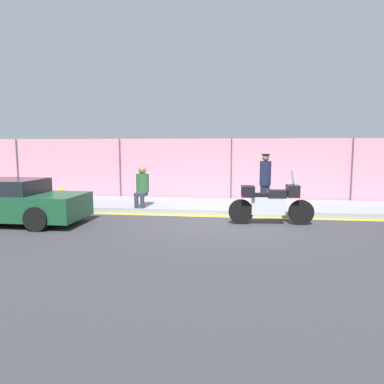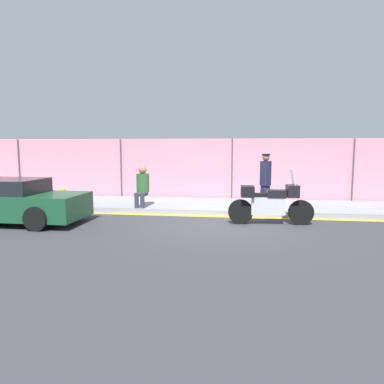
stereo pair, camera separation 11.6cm
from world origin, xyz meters
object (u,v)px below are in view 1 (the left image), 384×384
Objects in this scene: motorcycle at (270,202)px; parked_car_left_down_street at (5,202)px; officer_standing at (265,181)px; fire_hydrant at (62,196)px; person_seated_on_curb at (142,184)px.

parked_car_left_down_street is at bearing -177.14° from motorcycle.
fire_hydrant is (-7.02, 0.26, -0.64)m from officer_standing.
fire_hydrant is at bearing 174.54° from person_seated_on_curb.
motorcycle is 1.34× the size of officer_standing.
motorcycle and person_seated_on_curb have the same top height.
officer_standing is at bearing 0.30° from person_seated_on_curb.
officer_standing reaches higher than motorcycle.
person_seated_on_curb is at bearing 35.63° from parked_car_left_down_street.
officer_standing is 0.40× the size of parked_car_left_down_street.
person_seated_on_curb is at bearing -5.46° from fire_hydrant.
person_seated_on_curb is 3.03m from fire_hydrant.
motorcycle is at bearing -19.86° from person_seated_on_curb.
officer_standing reaches higher than fire_hydrant.
parked_car_left_down_street is (-3.37, -2.38, -0.30)m from person_seated_on_curb.
person_seated_on_curb is at bearing 156.13° from motorcycle.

